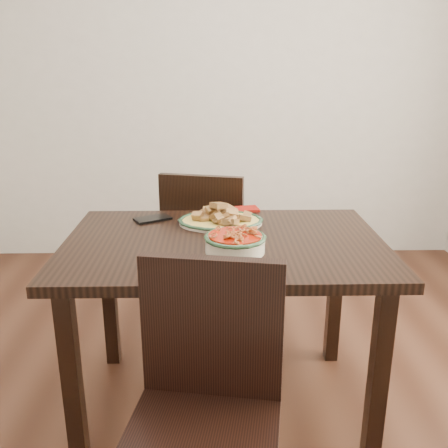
{
  "coord_description": "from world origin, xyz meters",
  "views": [
    {
      "loc": [
        -0.07,
        -1.89,
        1.41
      ],
      "look_at": [
        -0.03,
        -0.04,
        0.81
      ],
      "focal_mm": 40.0,
      "sensor_mm": 36.0,
      "label": 1
    }
  ],
  "objects_px": {
    "dining_table": "(224,263)",
    "noodle_bowl": "(235,240)",
    "chair_near": "(206,400)",
    "fish_plate": "(221,214)",
    "smartphone": "(153,219)",
    "chair_far": "(207,244)"
  },
  "relations": [
    {
      "from": "fish_plate",
      "to": "noodle_bowl",
      "type": "xyz_separation_m",
      "value": [
        0.05,
        -0.34,
        -0.0
      ]
    },
    {
      "from": "dining_table",
      "to": "chair_near",
      "type": "bearing_deg",
      "value": -95.9
    },
    {
      "from": "smartphone",
      "to": "fish_plate",
      "type": "bearing_deg",
      "value": -40.5
    },
    {
      "from": "dining_table",
      "to": "noodle_bowl",
      "type": "xyz_separation_m",
      "value": [
        0.04,
        -0.12,
        0.14
      ]
    },
    {
      "from": "chair_far",
      "to": "chair_near",
      "type": "height_order",
      "value": "same"
    },
    {
      "from": "dining_table",
      "to": "chair_near",
      "type": "xyz_separation_m",
      "value": [
        -0.07,
        -0.64,
        -0.16
      ]
    },
    {
      "from": "noodle_bowl",
      "to": "dining_table",
      "type": "bearing_deg",
      "value": 106.58
    },
    {
      "from": "chair_far",
      "to": "smartphone",
      "type": "bearing_deg",
      "value": 71.48
    },
    {
      "from": "chair_near",
      "to": "smartphone",
      "type": "bearing_deg",
      "value": 114.56
    },
    {
      "from": "chair_far",
      "to": "fish_plate",
      "type": "height_order",
      "value": "chair_far"
    },
    {
      "from": "noodle_bowl",
      "to": "fish_plate",
      "type": "bearing_deg",
      "value": 97.99
    },
    {
      "from": "chair_near",
      "to": "fish_plate",
      "type": "distance_m",
      "value": 0.9
    },
    {
      "from": "dining_table",
      "to": "smartphone",
      "type": "height_order",
      "value": "smartphone"
    },
    {
      "from": "dining_table",
      "to": "noodle_bowl",
      "type": "relative_size",
      "value": 5.45
    },
    {
      "from": "dining_table",
      "to": "chair_far",
      "type": "xyz_separation_m",
      "value": [
        -0.08,
        0.64,
        -0.16
      ]
    },
    {
      "from": "dining_table",
      "to": "fish_plate",
      "type": "xyz_separation_m",
      "value": [
        -0.01,
        0.21,
        0.14
      ]
    },
    {
      "from": "chair_far",
      "to": "smartphone",
      "type": "relative_size",
      "value": 5.76
    },
    {
      "from": "chair_near",
      "to": "noodle_bowl",
      "type": "bearing_deg",
      "value": 88.22
    },
    {
      "from": "noodle_bowl",
      "to": "chair_near",
      "type": "bearing_deg",
      "value": -101.36
    },
    {
      "from": "chair_near",
      "to": "noodle_bowl",
      "type": "xyz_separation_m",
      "value": [
        0.1,
        0.51,
        0.29
      ]
    },
    {
      "from": "fish_plate",
      "to": "smartphone",
      "type": "bearing_deg",
      "value": 168.53
    },
    {
      "from": "noodle_bowl",
      "to": "smartphone",
      "type": "bearing_deg",
      "value": 131.17
    }
  ]
}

